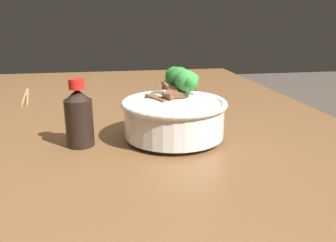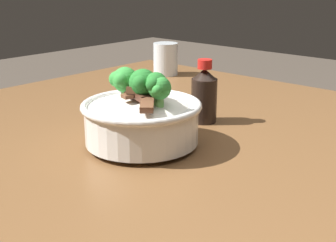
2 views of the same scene
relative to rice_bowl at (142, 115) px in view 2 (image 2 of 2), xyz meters
The scene contains 4 objects.
dining_table 0.25m from the rice_bowl, 150.92° to the right, with size 1.46×1.00×0.76m.
rice_bowl is the anchor object (origin of this frame).
drinking_glass 0.58m from the rice_bowl, 51.93° to the right, with size 0.07×0.07×0.09m.
soy_sauce_bottle 0.18m from the rice_bowl, 88.20° to the right, with size 0.05×0.05×0.12m.
Camera 2 is at (-0.36, 0.62, 1.04)m, focal length 49.57 mm.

